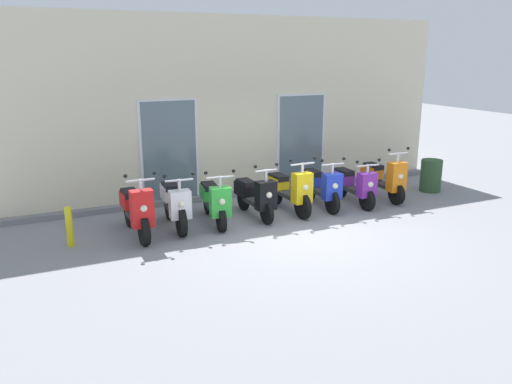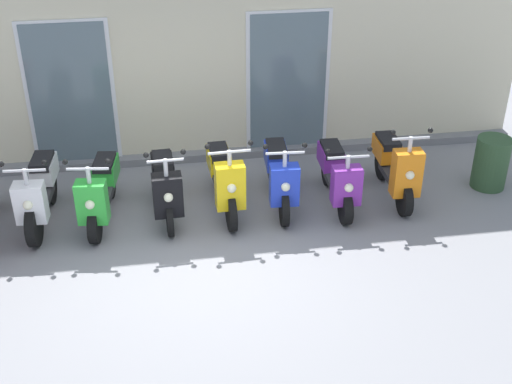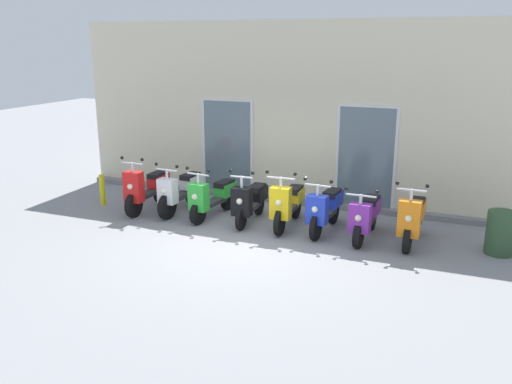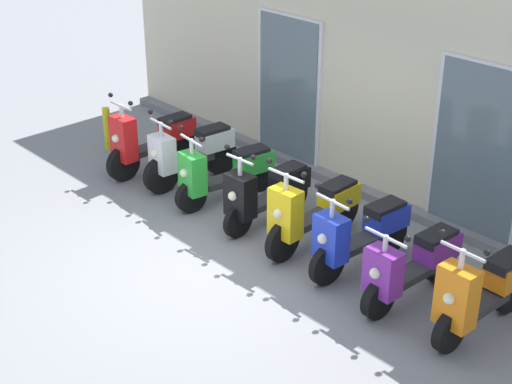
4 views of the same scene
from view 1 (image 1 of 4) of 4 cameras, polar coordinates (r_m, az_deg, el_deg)
ground_plane at (r=9.64m, az=4.75°, el=-4.44°), size 40.00×40.00×0.00m
storefront_facade at (r=11.83m, az=-2.26°, el=9.06°), size 10.76×0.50×4.05m
scooter_red at (r=9.51m, az=-13.23°, el=-1.96°), size 0.56×1.65×1.29m
scooter_white at (r=9.82m, az=-9.05°, el=-1.30°), size 0.58×1.59×1.18m
scooter_green at (r=10.04m, az=-4.67°, el=-0.97°), size 0.60×1.59×1.17m
scooter_black at (r=10.32m, az=-0.12°, el=-0.33°), size 0.53×1.51×1.20m
scooter_yellow at (r=10.70m, az=3.71°, el=0.29°), size 0.62×1.67×1.26m
scooter_blue at (r=11.07m, az=7.23°, el=0.67°), size 0.57×1.57×1.18m
scooter_purple at (r=11.45m, az=10.83°, el=0.83°), size 0.62×1.53×1.10m
scooter_orange at (r=11.97m, az=14.07°, el=1.50°), size 0.57×1.52×1.27m
curb_bollard at (r=9.37m, az=-20.10°, el=-3.66°), size 0.12×0.12×0.70m
trash_bin at (r=13.02m, az=18.92°, el=1.75°), size 0.50×0.50×0.77m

